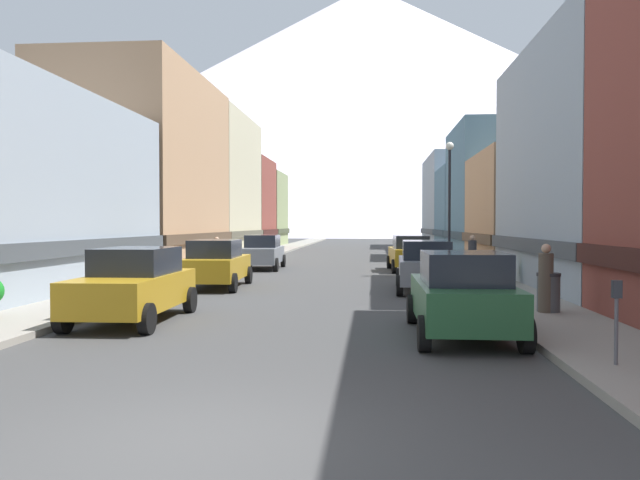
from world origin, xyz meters
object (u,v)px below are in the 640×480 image
potted_plant_1 (507,268)px  streetlamp_right (449,187)px  car_left_2 (262,252)px  car_right_2 (410,253)px  parking_meter_near (616,310)px  trash_bin_right (549,292)px  pedestrian_0 (217,253)px  pedestrian_1 (472,256)px  pedestrian_2 (546,281)px  car_right_0 (462,294)px  car_right_1 (426,266)px  car_left_1 (216,264)px  car_left_0 (134,284)px

potted_plant_1 → streetlamp_right: streetlamp_right is taller
car_left_2 → car_right_2: (7.60, -0.73, 0.00)m
parking_meter_near → car_left_2: bearing=113.7°
parking_meter_near → streetlamp_right: size_ratio=0.23×
trash_bin_right → potted_plant_1: size_ratio=1.06×
pedestrian_0 → pedestrian_1: bearing=-20.7°
parking_meter_near → pedestrian_2: (0.50, 5.79, -0.07)m
car_right_0 → trash_bin_right: (2.55, 2.86, -0.26)m
car_right_1 → car_left_1: bearing=176.5°
potted_plant_1 → pedestrian_2: 8.08m
car_right_2 → potted_plant_1: size_ratio=4.84×
car_right_2 → streetlamp_right: bearing=-63.2°
potted_plant_1 → pedestrian_0: bearing=148.6°
pedestrian_0 → pedestrian_1: (12.50, -4.73, 0.11)m
pedestrian_1 → potted_plant_1: bearing=-77.4°
car_left_0 → car_left_1: same height
parking_meter_near → pedestrian_0: 24.98m
car_left_0 → parking_meter_near: size_ratio=3.33×
car_left_0 → pedestrian_1: size_ratio=2.56×
car_right_1 → parking_meter_near: 11.95m
pedestrian_0 → trash_bin_right: bearing=-51.8°
pedestrian_0 → streetlamp_right: size_ratio=0.26×
trash_bin_right → pedestrian_1: pedestrian_1 is taller
car_left_2 → car_right_1: (7.60, -9.95, 0.00)m
car_left_2 → potted_plant_1: size_ratio=4.82×
car_left_2 → potted_plant_1: 13.39m
pedestrian_2 → streetlamp_right: (-0.90, 12.16, 3.04)m
car_right_1 → potted_plant_1: bearing=32.5°
car_left_1 → potted_plant_1: size_ratio=4.83×
car_right_1 → pedestrian_1: size_ratio=2.58×
trash_bin_right → pedestrian_0: (-12.60, 16.01, 0.20)m
car_right_1 → car_right_0: bearing=-90.0°
car_right_2 → parking_meter_near: size_ratio=3.37×
car_right_2 → potted_plant_1: 7.86m
car_left_2 → trash_bin_right: size_ratio=4.55×
car_left_1 → potted_plant_1: car_left_1 is taller
streetlamp_right → pedestrian_0: bearing=161.1°
car_left_2 → pedestrian_2: size_ratio=2.60×
parking_meter_near → car_right_2: bearing=95.3°
streetlamp_right → car_right_1: bearing=-104.1°
car_left_2 → car_right_2: size_ratio=1.00×
pedestrian_0 → car_right_1: bearing=-45.2°
car_left_2 → streetlamp_right: size_ratio=0.76×
trash_bin_right → pedestrian_0: size_ratio=0.64×
car_right_2 → potted_plant_1: bearing=-66.0°
car_left_1 → car_left_2: 9.49m
pedestrian_0 → car_left_0: bearing=-82.0°
pedestrian_0 → streetlamp_right: 12.66m
trash_bin_right → streetlamp_right: streetlamp_right is taller
pedestrian_1 → parking_meter_near: bearing=-91.7°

